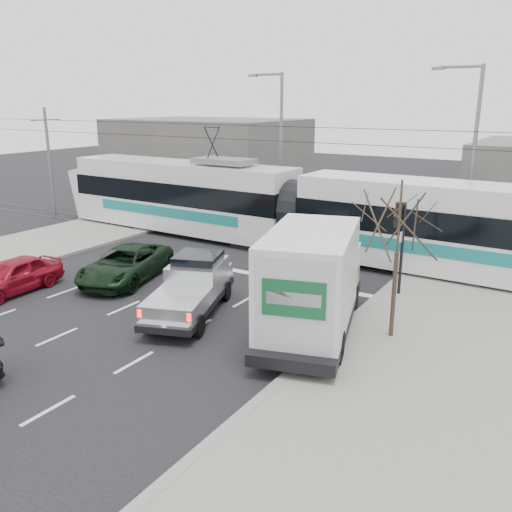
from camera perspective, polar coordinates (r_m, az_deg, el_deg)
The scene contains 15 objects.
ground at distance 19.62m, azimuth -10.21°, elevation -6.37°, with size 120.00×120.00×0.00m, color black.
sidewalk_right at distance 15.60m, azimuth 16.05°, elevation -12.62°, with size 6.00×60.00×0.15m, color gray.
rails at distance 27.43m, azimuth 3.74°, elevation 0.39°, with size 60.00×1.60×0.03m, color #33302D.
building_left at distance 44.30m, azimuth -5.06°, elevation 10.29°, with size 14.00×10.00×6.00m, color slate.
bare_tree at distance 16.95m, azimuth 14.82°, elevation 3.23°, with size 2.40×2.40×5.00m.
traffic_signal at distance 21.23m, azimuth 14.93°, elevation 2.83°, with size 0.44×0.44×3.60m.
street_lamp_near at distance 27.92m, azimuth 21.60°, elevation 10.26°, with size 2.38×0.25×9.00m.
street_lamp_far at distance 33.76m, azimuth 2.38°, elevation 12.16°, with size 2.38×0.25×9.00m.
catenary at distance 26.65m, azimuth 3.89°, elevation 8.43°, with size 60.00×0.20×7.00m.
tram at distance 27.27m, azimuth 4.50°, elevation 4.89°, with size 29.61×3.60×6.03m.
silver_pickup at distance 19.64m, azimuth -6.68°, elevation -3.13°, with size 3.57×5.73×1.97m.
box_truck at distance 17.47m, azimuth 6.01°, elevation -2.77°, with size 4.38×7.64×3.62m.
navy_pickup at distance 18.53m, azimuth 5.95°, elevation -3.90°, with size 3.01×5.59×2.23m.
green_car at distance 23.63m, azimuth -13.56°, elevation -0.84°, with size 2.37×5.14×1.43m, color black.
red_car at distance 23.60m, azimuth -24.23°, elevation -1.90°, with size 1.65×4.10×1.40m, color maroon.
Camera 1 is at (12.29, -13.38, 7.40)m, focal length 38.00 mm.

